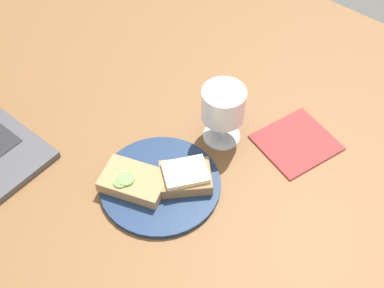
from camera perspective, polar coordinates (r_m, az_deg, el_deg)
wooden_table at (r=105.54cm, az=-6.08°, el=-2.26°), size 140.00×140.00×3.00cm
plate at (r=99.88cm, az=-3.41°, el=-4.35°), size 22.59×22.59×1.03cm
sandwich_with_cheese at (r=98.28cm, az=-0.70°, el=-3.47°), size 11.73×11.69×3.29cm
sandwich_with_cucumber at (r=98.59cm, az=-6.26°, el=-3.95°), size 10.98×13.58×2.85cm
wine_glass at (r=101.40cm, az=3.36°, el=3.98°), size 8.46×8.46×12.64cm
napkin at (r=108.39cm, az=11.06°, el=0.16°), size 17.48×16.79×0.40cm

